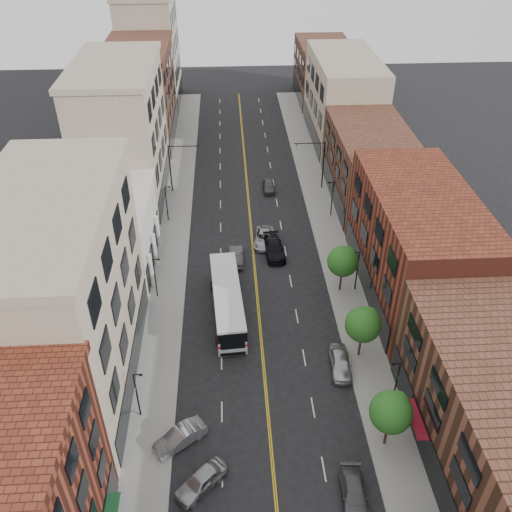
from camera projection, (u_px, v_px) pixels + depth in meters
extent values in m
plane|color=black|center=(275.00, 496.00, 40.84)|extent=(220.00, 220.00, 0.00)
cube|color=gray|center=(173.00, 241.00, 68.76)|extent=(4.00, 110.00, 0.15)
cube|color=gray|center=(329.00, 236.00, 69.69)|extent=(4.00, 110.00, 0.15)
cube|color=tan|center=(63.00, 301.00, 45.38)|extent=(10.00, 22.00, 18.00)
cube|color=silver|center=(108.00, 234.00, 62.91)|extent=(10.00, 14.00, 8.00)
cube|color=tan|center=(123.00, 135.00, 73.81)|extent=(10.00, 20.00, 18.00)
cube|color=brown|center=(141.00, 96.00, 90.93)|extent=(10.00, 20.00, 15.00)
cube|color=tan|center=(150.00, 52.00, 104.10)|extent=(10.00, 16.00, 20.00)
cube|color=maroon|center=(416.00, 244.00, 57.63)|extent=(10.00, 22.00, 12.00)
cube|color=brown|center=(370.00, 165.00, 75.27)|extent=(10.00, 20.00, 10.00)
cube|color=tan|center=(343.00, 99.00, 91.17)|extent=(10.00, 22.00, 14.00)
cube|color=brown|center=(324.00, 72.00, 108.29)|extent=(10.00, 18.00, 11.00)
cylinder|color=black|center=(386.00, 433.00, 43.70)|extent=(0.22, 0.22, 2.50)
sphere|color=#1A5618|center=(391.00, 412.00, 42.17)|extent=(3.40, 3.40, 3.40)
sphere|color=#1A5618|center=(397.00, 404.00, 42.22)|extent=(2.04, 2.04, 2.04)
cylinder|color=black|center=(360.00, 345.00, 51.83)|extent=(0.22, 0.22, 2.50)
sphere|color=#1A5618|center=(363.00, 325.00, 50.29)|extent=(3.40, 3.40, 3.40)
sphere|color=#1A5618|center=(368.00, 317.00, 50.34)|extent=(2.04, 2.04, 2.04)
cylinder|color=black|center=(341.00, 281.00, 59.95)|extent=(0.22, 0.22, 2.50)
sphere|color=#1A5618|center=(343.00, 261.00, 58.41)|extent=(3.40, 3.40, 3.40)
sphere|color=#1A5618|center=(347.00, 255.00, 58.46)|extent=(2.04, 2.04, 2.04)
cylinder|color=black|center=(137.00, 395.00, 45.29)|extent=(0.14, 0.14, 5.00)
cylinder|color=black|center=(137.00, 375.00, 43.85)|extent=(0.70, 0.10, 0.10)
cube|color=black|center=(141.00, 375.00, 43.89)|extent=(0.28, 0.14, 0.14)
cube|color=#19592D|center=(136.00, 388.00, 44.77)|extent=(0.04, 0.55, 0.35)
cylinder|color=black|center=(155.00, 278.00, 58.29)|extent=(0.14, 0.14, 5.00)
cylinder|color=black|center=(156.00, 259.00, 56.85)|extent=(0.70, 0.10, 0.10)
cube|color=black|center=(158.00, 259.00, 56.89)|extent=(0.28, 0.14, 0.14)
cube|color=#19592D|center=(154.00, 271.00, 57.76)|extent=(0.04, 0.55, 0.35)
cylinder|color=black|center=(167.00, 204.00, 71.28)|extent=(0.14, 0.14, 5.00)
cylinder|color=black|center=(168.00, 187.00, 69.85)|extent=(0.70, 0.10, 0.10)
cube|color=black|center=(169.00, 187.00, 69.89)|extent=(0.28, 0.14, 0.14)
cube|color=#19592D|center=(166.00, 198.00, 70.76)|extent=(0.04, 0.55, 0.35)
cylinder|color=black|center=(396.00, 384.00, 46.31)|extent=(0.14, 0.14, 5.00)
cylinder|color=black|center=(396.00, 364.00, 44.84)|extent=(0.70, 0.10, 0.10)
cube|color=black|center=(393.00, 364.00, 44.85)|extent=(0.28, 0.14, 0.14)
cube|color=#19592D|center=(398.00, 377.00, 45.78)|extent=(0.04, 0.55, 0.35)
cylinder|color=black|center=(357.00, 271.00, 59.30)|extent=(0.14, 0.14, 5.00)
cylinder|color=black|center=(356.00, 253.00, 57.83)|extent=(0.70, 0.10, 0.10)
cube|color=black|center=(354.00, 253.00, 57.85)|extent=(0.28, 0.14, 0.14)
cube|color=#19592D|center=(358.00, 264.00, 58.78)|extent=(0.04, 0.55, 0.35)
cylinder|color=black|center=(332.00, 199.00, 72.30)|extent=(0.14, 0.14, 5.00)
cylinder|color=black|center=(331.00, 182.00, 70.83)|extent=(0.70, 0.10, 0.10)
cube|color=black|center=(329.00, 183.00, 70.85)|extent=(0.28, 0.14, 0.14)
cube|color=#19592D|center=(333.00, 193.00, 71.78)|extent=(0.04, 0.55, 0.35)
cylinder|color=black|center=(170.00, 169.00, 77.14)|extent=(0.18, 0.18, 7.20)
cylinder|color=black|center=(184.00, 146.00, 75.27)|extent=(4.40, 0.12, 0.12)
imported|color=black|center=(197.00, 149.00, 75.58)|extent=(0.15, 0.18, 0.90)
cylinder|color=black|center=(323.00, 165.00, 78.16)|extent=(0.18, 0.18, 7.20)
cylinder|color=black|center=(309.00, 143.00, 76.08)|extent=(4.40, 0.12, 0.12)
imported|color=black|center=(297.00, 146.00, 76.23)|extent=(0.15, 0.18, 0.90)
cube|color=silver|center=(227.00, 301.00, 56.60)|extent=(3.67, 13.07, 3.12)
cube|color=black|center=(227.00, 295.00, 56.16)|extent=(3.72, 13.12, 1.13)
cube|color=red|center=(227.00, 303.00, 56.78)|extent=(3.72, 13.12, 0.24)
cube|color=black|center=(233.00, 342.00, 51.21)|extent=(2.37, 0.22, 1.72)
cylinder|color=black|center=(217.00, 339.00, 53.71)|extent=(0.37, 1.05, 1.03)
cylinder|color=black|center=(245.00, 337.00, 54.00)|extent=(0.37, 1.05, 1.03)
cylinder|color=black|center=(212.00, 285.00, 60.66)|extent=(0.37, 1.05, 1.03)
cylinder|color=black|center=(237.00, 284.00, 60.95)|extent=(0.37, 1.05, 1.03)
imported|color=#9DA0A4|center=(201.00, 481.00, 40.98)|extent=(4.49, 4.38, 1.52)
imported|color=#B5B8BD|center=(180.00, 437.00, 44.18)|extent=(4.58, 3.89, 1.48)
imported|color=#4D4D52|center=(354.00, 494.00, 40.23)|extent=(2.15, 4.75, 1.35)
imported|color=#ADB0B5|center=(340.00, 363.00, 50.75)|extent=(2.13, 4.75, 1.58)
imported|color=#414245|center=(236.00, 256.00, 64.85)|extent=(1.59, 4.53, 1.49)
imported|color=black|center=(274.00, 249.00, 66.03)|extent=(2.72, 5.77, 1.63)
imported|color=#9EA1A5|center=(264.00, 238.00, 68.11)|extent=(3.13, 5.54, 1.46)
imported|color=#46464B|center=(269.00, 186.00, 79.34)|extent=(1.71, 4.13, 1.40)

